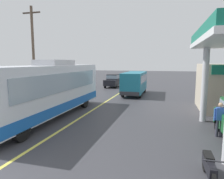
% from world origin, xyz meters
% --- Properties ---
extents(ground, '(120.00, 120.00, 0.00)m').
position_xyz_m(ground, '(0.00, 20.00, 0.00)').
color(ground, '#38383D').
extents(lane_divider_stripe, '(0.16, 50.00, 0.01)m').
position_xyz_m(lane_divider_stripe, '(0.00, 15.00, 0.00)').
color(lane_divider_stripe, '#D8CC4C').
rests_on(lane_divider_stripe, ground).
extents(coach_bus_main, '(2.60, 11.04, 3.69)m').
position_xyz_m(coach_bus_main, '(-2.04, 7.40, 1.72)').
color(coach_bus_main, silver).
rests_on(coach_bus_main, ground).
extents(minibus_opposing_lane, '(2.04, 6.13, 2.44)m').
position_xyz_m(minibus_opposing_lane, '(1.81, 18.16, 1.47)').
color(minibus_opposing_lane, teal).
rests_on(minibus_opposing_lane, ground).
extents(motorcycle_parked_forecourt, '(0.55, 1.80, 0.92)m').
position_xyz_m(motorcycle_parked_forecourt, '(6.60, 2.38, 0.44)').
color(motorcycle_parked_forecourt, black).
rests_on(motorcycle_parked_forecourt, ground).
extents(pedestrian_by_shop, '(0.55, 0.22, 1.66)m').
position_xyz_m(pedestrian_by_shop, '(7.76, 6.49, 0.93)').
color(pedestrian_by_shop, '#33333F').
rests_on(pedestrian_by_shop, ground).
extents(car_trailing_behind_bus, '(1.70, 4.20, 1.82)m').
position_xyz_m(car_trailing_behind_bus, '(-2.26, 24.34, 1.01)').
color(car_trailing_behind_bus, black).
rests_on(car_trailing_behind_bus, ground).
extents(utility_pole_roadside, '(1.80, 0.24, 8.61)m').
position_xyz_m(utility_pole_roadside, '(-6.92, 12.82, 4.49)').
color(utility_pole_roadside, brown).
rests_on(utility_pole_roadside, ground).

